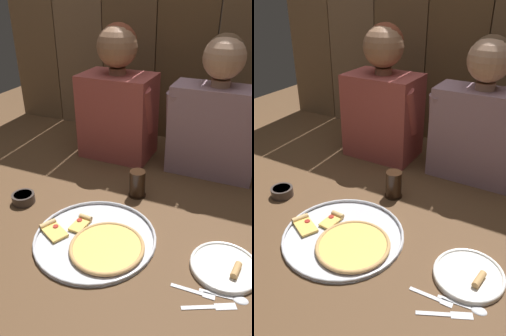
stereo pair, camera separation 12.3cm
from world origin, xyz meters
TOP-DOWN VIEW (x-y plane):
  - ground_plane at (0.00, 0.00)m, footprint 3.20×3.20m
  - pizza_tray at (-0.02, -0.13)m, footprint 0.43×0.43m
  - dinner_plate at (0.41, -0.08)m, footprint 0.22×0.22m
  - drinking_glass at (0.00, 0.20)m, footprint 0.08×0.08m
  - dipping_bowl at (-0.41, -0.04)m, footprint 0.09×0.09m
  - table_fork at (0.34, -0.21)m, footprint 0.13×0.02m
  - table_knife at (0.39, -0.24)m, footprint 0.15×0.08m
  - table_spoon at (0.45, -0.19)m, footprint 0.14×0.04m
  - diner_left at (-0.24, 0.53)m, footprint 0.39×0.24m
  - diner_right at (0.24, 0.53)m, footprint 0.43×0.20m
  - wooden_backdrop_wall at (0.00, 0.85)m, footprint 2.19×0.03m

SIDE VIEW (x-z plane):
  - ground_plane at x=0.00m, z-range 0.00..0.00m
  - table_knife at x=0.39m, z-range 0.00..0.00m
  - table_fork at x=0.34m, z-range 0.00..0.01m
  - table_spoon at x=0.45m, z-range 0.00..0.01m
  - dinner_plate at x=0.41m, z-range -0.01..0.03m
  - pizza_tray at x=-0.02m, z-range 0.00..0.02m
  - dipping_bowl at x=-0.41m, z-range 0.00..0.04m
  - drinking_glass at x=0.00m, z-range 0.00..0.11m
  - diner_right at x=0.24m, z-range -0.03..0.59m
  - diner_left at x=-0.24m, z-range -0.03..0.62m
  - wooden_backdrop_wall at x=0.00m, z-range 0.00..1.31m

